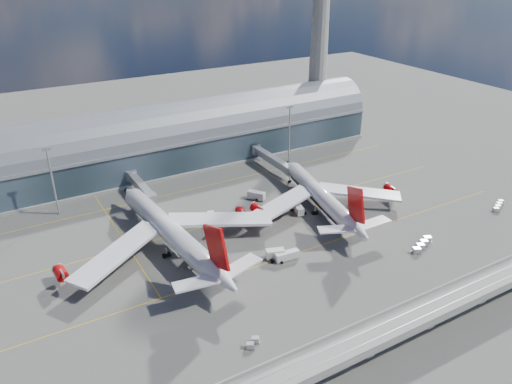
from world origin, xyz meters
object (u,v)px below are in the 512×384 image
control_tower (320,30)px  cargo_train_2 (498,206)px  floodlight_mast_right (289,133)px  service_truck_1 (275,254)px  service_truck_3 (298,209)px  service_truck_5 (256,196)px  airliner_left (172,233)px  airliner_right (321,197)px  floodlight_mast_left (52,180)px  service_truck_4 (211,217)px  service_truck_0 (196,258)px  service_truck_2 (287,256)px  cargo_train_1 (422,245)px  cargo_train_0 (253,343)px

control_tower → cargo_train_2: size_ratio=10.84×
control_tower → floodlight_mast_right: (-35.00, -28.00, -38.00)m
floodlight_mast_right → service_truck_1: bearing=-126.4°
service_truck_3 → service_truck_5: size_ratio=0.97×
floodlight_mast_right → airliner_left: (-73.02, -44.16, -7.06)m
airliner_right → floodlight_mast_left: bearing=163.3°
control_tower → airliner_left: (-108.02, -72.16, -45.07)m
service_truck_1 → airliner_left: bearing=71.6°
service_truck_4 → service_truck_1: bearing=-55.9°
airliner_left → service_truck_0: size_ratio=8.97×
service_truck_2 → service_truck_5: bearing=-12.7°
cargo_train_2 → airliner_left: bearing=98.7°
service_truck_4 → service_truck_5: bearing=38.3°
service_truck_2 → floodlight_mast_right: bearing=-29.3°
airliner_left → airliner_right: (57.21, -1.12, -1.10)m
airliner_right → service_truck_5: size_ratio=9.43×
airliner_right → service_truck_2: airliner_right is taller
control_tower → service_truck_2: control_tower is taller
control_tower → cargo_train_1: size_ratio=9.18×
service_truck_3 → airliner_left: bearing=-163.4°
service_truck_5 → cargo_train_1: bearing=-99.0°
service_truck_4 → floodlight_mast_left: bearing=166.4°
floodlight_mast_right → service_truck_4: floodlight_mast_right is taller
floodlight_mast_right → airliner_right: size_ratio=0.39×
airliner_right → service_truck_4: (-38.40, 12.80, -4.00)m
control_tower → cargo_train_0: control_tower is taller
airliner_right → cargo_train_1: (12.97, -37.12, -4.48)m
service_truck_2 → service_truck_3: (20.27, 23.38, 0.10)m
control_tower → service_truck_4: control_tower is taller
service_truck_3 → cargo_train_1: bearing=-46.2°
service_truck_2 → service_truck_4: 35.35m
airliner_left → service_truck_1: airliner_left is taller
service_truck_0 → service_truck_1: (22.21, -9.95, -0.08)m
cargo_train_0 → floodlight_mast_left: bearing=43.7°
control_tower → service_truck_2: 133.24m
cargo_train_0 → cargo_train_1: bearing=-53.8°
service_truck_5 → cargo_train_0: size_ratio=1.50×
service_truck_4 → cargo_train_1: service_truck_4 is taller
airliner_left → floodlight_mast_left: bearing=116.7°
floodlight_mast_left → service_truck_2: bearing=-50.1°
floodlight_mast_left → service_truck_2: (55.54, -66.47, -12.16)m
cargo_train_0 → service_truck_5: bearing=-3.6°
service_truck_1 → service_truck_2: 3.69m
cargo_train_0 → cargo_train_2: cargo_train_2 is taller
floodlight_mast_right → service_truck_4: (-54.20, -32.48, -12.17)m
floodlight_mast_left → cargo_train_0: floodlight_mast_left is taller
service_truck_1 → airliner_right: bearing=-39.8°
floodlight_mast_left → service_truck_2: 87.46m
airliner_left → cargo_train_2: (115.54, -32.92, -5.72)m
airliner_left → service_truck_2: bearing=-42.7°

